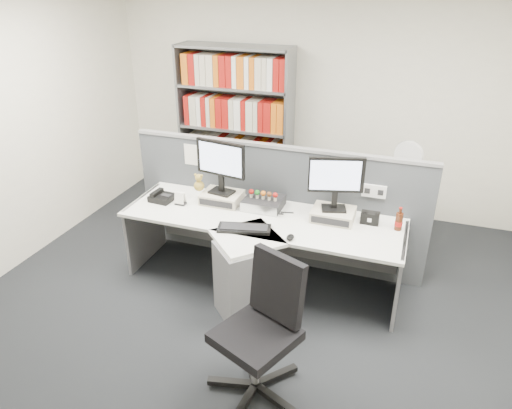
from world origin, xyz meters
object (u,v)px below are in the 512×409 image
at_px(desk, 254,253).
at_px(keyboard, 244,228).
at_px(desk_calendar, 180,199).
at_px(speaker, 370,218).
at_px(shelving_unit, 235,131).
at_px(cola_bottle, 399,221).
at_px(filing_cabinet, 400,216).
at_px(mouse, 290,237).
at_px(desk_phone, 162,197).
at_px(monitor_right, 336,179).
at_px(office_chair, 263,325).
at_px(desk_fan, 408,159).
at_px(monitor_left, 221,163).
at_px(desktop_pc, 264,203).

bearing_deg(desk, keyboard, -134.24).
bearing_deg(keyboard, desk, 45.76).
xyz_separation_m(desk, desk_calendar, (-0.83, 0.20, 0.32)).
relative_size(speaker, shelving_unit, 0.08).
bearing_deg(cola_bottle, filing_cabinet, 90.34).
height_order(desk, mouse, mouse).
bearing_deg(desk_phone, filing_cabinet, 27.66).
distance_m(desk_phone, desk_calendar, 0.22).
relative_size(monitor_right, keyboard, 1.02).
bearing_deg(keyboard, speaker, 25.32).
distance_m(mouse, shelving_unit, 2.33).
relative_size(desk, office_chair, 2.52).
xyz_separation_m(desk_calendar, desk_fan, (2.03, 1.20, 0.25)).
bearing_deg(filing_cabinet, office_chair, -107.72).
relative_size(monitor_left, desk_calendar, 4.12).
distance_m(desk, desk_fan, 1.93).
height_order(desk, speaker, speaker).
height_order(mouse, office_chair, office_chair).
distance_m(desk_calendar, filing_cabinet, 2.39).
bearing_deg(desktop_pc, desk_calendar, -165.34).
bearing_deg(shelving_unit, monitor_left, -73.62).
distance_m(desk_fan, office_chair, 2.58).
relative_size(keyboard, desk_fan, 0.96).
relative_size(monitor_right, mouse, 5.00).
bearing_deg(desk_phone, monitor_right, 5.52).
height_order(desktop_pc, shelving_unit, shelving_unit).
relative_size(desk, desk_calendar, 20.46).
bearing_deg(mouse, speaker, 40.56).
xyz_separation_m(keyboard, filing_cabinet, (1.27, 1.47, -0.38)).
xyz_separation_m(monitor_left, keyboard, (0.40, -0.45, -0.40)).
distance_m(desktop_pc, shelving_unit, 1.69).
height_order(desk, cola_bottle, cola_bottle).
height_order(filing_cabinet, office_chair, office_chair).
relative_size(desk, mouse, 26.02).
height_order(monitor_left, cola_bottle, monitor_left).
distance_m(cola_bottle, office_chair, 1.61).
bearing_deg(desk_phone, desk_fan, 27.66).
relative_size(desk_calendar, speaker, 0.78).
bearing_deg(cola_bottle, desk_calendar, -175.05).
xyz_separation_m(mouse, shelving_unit, (-1.26, 1.94, 0.24)).
bearing_deg(filing_cabinet, desktop_pc, -141.43).
distance_m(monitor_right, cola_bottle, 0.66).
bearing_deg(monitor_left, desk_phone, -164.34).
xyz_separation_m(desk_calendar, speaker, (1.79, 0.21, 0.00)).
relative_size(cola_bottle, filing_cabinet, 0.31).
relative_size(desk, shelving_unit, 1.30).
relative_size(desk, monitor_right, 5.20).
bearing_deg(speaker, desk_fan, 76.14).
bearing_deg(monitor_left, shelving_unit, 106.38).
relative_size(desktop_pc, filing_cabinet, 0.52).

